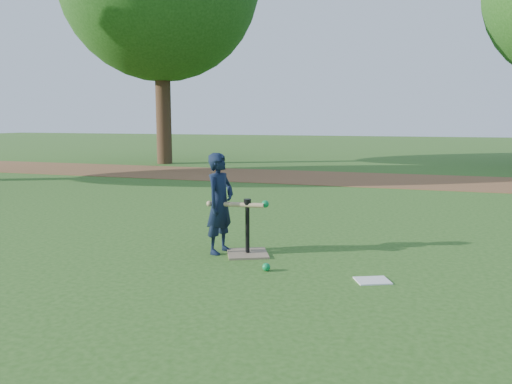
% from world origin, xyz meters
% --- Properties ---
extents(ground, '(80.00, 80.00, 0.00)m').
position_xyz_m(ground, '(0.00, 0.00, 0.00)').
color(ground, '#285116').
rests_on(ground, ground).
extents(dirt_strip, '(24.00, 3.00, 0.01)m').
position_xyz_m(dirt_strip, '(0.00, 7.50, 0.01)').
color(dirt_strip, brown).
rests_on(dirt_strip, ground).
extents(child, '(0.34, 0.45, 1.11)m').
position_xyz_m(child, '(0.02, 0.11, 0.55)').
color(child, black).
rests_on(child, ground).
extents(wiffle_ball_ground, '(0.08, 0.08, 0.08)m').
position_xyz_m(wiffle_ball_ground, '(0.70, -0.39, 0.04)').
color(wiffle_ball_ground, '#0B7E3B').
rests_on(wiffle_ball_ground, ground).
extents(clipboard, '(0.37, 0.33, 0.01)m').
position_xyz_m(clipboard, '(1.71, -0.38, 0.01)').
color(clipboard, silver).
rests_on(clipboard, ground).
extents(batting_tee, '(0.57, 0.57, 0.61)m').
position_xyz_m(batting_tee, '(0.33, 0.12, 0.11)').
color(batting_tee, '#826E52').
rests_on(batting_tee, ground).
extents(swing_action, '(0.67, 0.20, 0.08)m').
position_xyz_m(swing_action, '(0.24, 0.12, 0.55)').
color(swing_action, tan).
rests_on(swing_action, ground).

